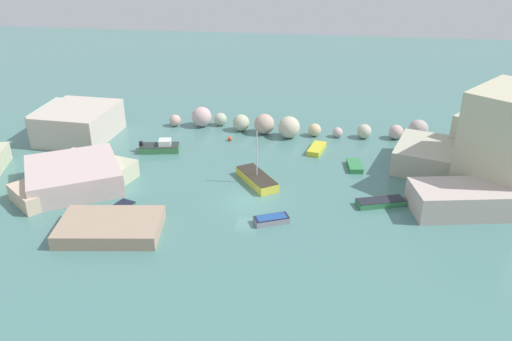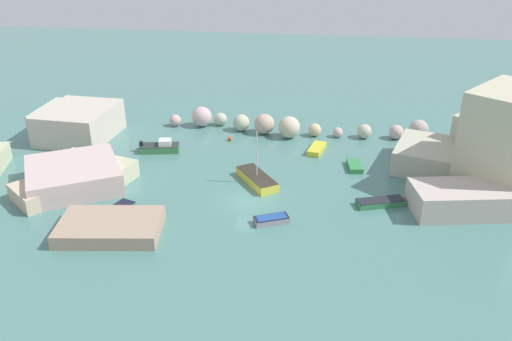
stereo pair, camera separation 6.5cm
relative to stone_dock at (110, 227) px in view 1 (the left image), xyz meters
The scene contains 12 objects.
cove_water 12.67m from the stone_dock, 33.90° to the left, with size 160.00×160.00×0.00m, color slate.
cliff_headland_left 18.30m from the stone_dock, 129.02° to the left, with size 22.60×23.97×3.65m.
rock_breakwater 27.56m from the stone_dock, 63.47° to the left, with size 31.63×5.02×2.60m.
stone_dock is the anchor object (origin of this frame).
channel_buoy 22.17m from the stone_dock, 74.33° to the left, with size 0.51×0.51×0.51m, color #E04C28.
moored_boat_0 15.23m from the stone_dock, 45.40° to the left, with size 4.79×5.65×5.51m.
moored_boat_1 13.48m from the stone_dock, 15.19° to the left, with size 3.22×2.32×0.59m.
moored_boat_2 17.18m from the stone_dock, 93.90° to the left, with size 4.63×2.65×1.39m.
moored_boat_3 23.85m from the stone_dock, 19.61° to the left, with size 4.59×2.74×0.57m.
moored_boat_4 25.71m from the stone_dock, 37.64° to the left, with size 1.73×3.09×0.52m.
moored_boat_5 3.10m from the stone_dock, 101.29° to the left, with size 2.50×3.67×0.64m.
moored_boat_6 25.50m from the stone_dock, 50.42° to the left, with size 2.15×3.71×0.57m.
Camera 1 is at (6.65, -41.84, 23.35)m, focal length 36.64 mm.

